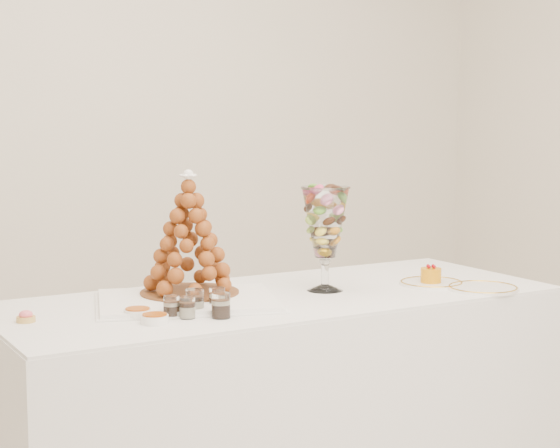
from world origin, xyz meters
TOP-DOWN VIEW (x-y plane):
  - buffet_table at (0.01, 0.30)m, footprint 1.94×0.78m
  - lace_tray at (-0.32, 0.33)m, footprint 0.68×0.59m
  - macaron_vase at (0.20, 0.30)m, footprint 0.17×0.17m
  - cake_plate at (0.59, 0.19)m, footprint 0.23×0.23m
  - spare_plate at (0.69, 0.03)m, footprint 0.25×0.25m
  - pink_tart at (-0.85, 0.32)m, footprint 0.06×0.06m
  - verrine_a at (-0.45, 0.16)m, footprint 0.06×0.06m
  - verrine_b at (-0.36, 0.18)m, footprint 0.07×0.07m
  - verrine_c at (-0.27, 0.21)m, footprint 0.05×0.05m
  - verrine_d at (-0.41, 0.13)m, footprint 0.05×0.05m
  - verrine_e at (-0.32, 0.08)m, footprint 0.06×0.06m
  - ramekin_back at (-0.54, 0.21)m, footprint 0.08×0.08m
  - ramekin_front at (-0.52, 0.11)m, footprint 0.08×0.08m
  - croquembouche at (-0.28, 0.40)m, footprint 0.33×0.33m
  - mousse_cake at (0.58, 0.19)m, footprint 0.08×0.08m

SIDE VIEW (x-z plane):
  - buffet_table at x=0.01m, z-range 0.00..0.74m
  - spare_plate at x=0.69m, z-range 0.74..0.75m
  - cake_plate at x=0.59m, z-range 0.74..0.75m
  - lace_tray at x=-0.32m, z-range 0.74..0.76m
  - ramekin_front at x=-0.52m, z-range 0.74..0.76m
  - ramekin_back at x=-0.54m, z-range 0.74..0.76m
  - pink_tart at x=-0.85m, z-range 0.74..0.77m
  - verrine_d at x=-0.41m, z-range 0.74..0.80m
  - verrine_a at x=-0.45m, z-range 0.74..0.81m
  - verrine_c at x=-0.27m, z-range 0.74..0.81m
  - mousse_cake at x=0.58m, z-range 0.74..0.81m
  - verrine_b at x=-0.36m, z-range 0.74..0.82m
  - verrine_e at x=-0.32m, z-range 0.74..0.82m
  - croquembouche at x=-0.28m, z-range 0.75..1.17m
  - macaron_vase at x=0.20m, z-range 0.79..1.16m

